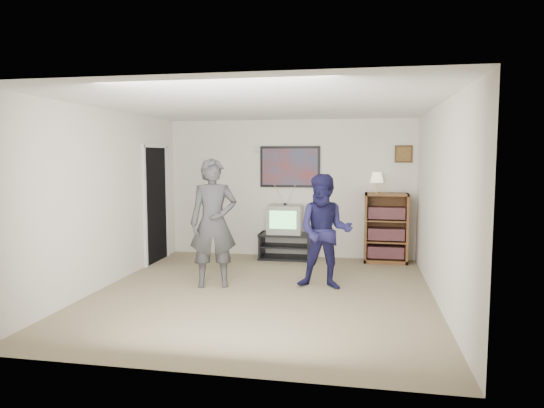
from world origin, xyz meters
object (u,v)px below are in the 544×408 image
(crt_television, at_px, (285,219))
(person_short, at_px, (325,232))
(person_tall, at_px, (213,223))
(bookshelf, at_px, (386,228))
(media_stand, at_px, (286,246))

(crt_television, relative_size, person_short, 0.38)
(person_tall, bearing_deg, person_short, -10.41)
(person_short, bearing_deg, bookshelf, 66.50)
(bookshelf, distance_m, person_short, 2.10)
(media_stand, distance_m, person_short, 2.09)
(crt_television, height_order, bookshelf, bookshelf)
(media_stand, relative_size, crt_television, 1.57)
(crt_television, distance_m, person_tall, 2.14)
(media_stand, xyz_separation_m, person_short, (0.84, -1.83, 0.57))
(crt_television, bearing_deg, person_short, -66.44)
(media_stand, height_order, person_tall, person_tall)
(person_tall, height_order, person_short, person_tall)
(media_stand, bearing_deg, crt_television, 179.15)
(media_stand, bearing_deg, person_tall, -110.40)
(media_stand, bearing_deg, person_short, -66.20)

